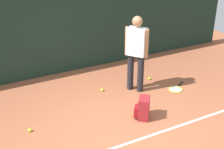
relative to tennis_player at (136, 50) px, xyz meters
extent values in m
plane|color=#9E5638|center=(-1.07, -1.31, -0.97)|extent=(12.00, 12.00, 0.00)
cube|color=#192D23|center=(-1.07, 1.69, 0.35)|extent=(10.00, 0.10, 2.64)
cube|color=white|center=(-1.07, -1.60, -0.96)|extent=(9.00, 0.05, 0.00)
cylinder|color=black|center=(-0.07, 0.10, -0.54)|extent=(0.14, 0.14, 0.85)
cylinder|color=black|center=(0.07, -0.10, -0.54)|extent=(0.14, 0.14, 0.85)
cube|color=white|center=(0.00, 0.00, 0.18)|extent=(0.42, 0.45, 0.60)
sphere|color=#9E704C|center=(0.00, 0.00, 0.62)|extent=(0.22, 0.22, 0.22)
cylinder|color=#9E704C|center=(-0.13, 0.18, 0.17)|extent=(0.09, 0.09, 0.62)
cylinder|color=#9E704C|center=(0.13, -0.18, 0.17)|extent=(0.09, 0.09, 0.62)
cylinder|color=black|center=(1.07, -0.28, -0.95)|extent=(0.27, 0.18, 0.03)
torus|color=gold|center=(0.81, -0.44, -0.95)|extent=(0.44, 0.44, 0.02)
cylinder|color=#B2B2B2|center=(0.81, -0.44, -0.95)|extent=(0.38, 0.38, 0.00)
cube|color=maroon|center=(-0.46, -1.06, -0.75)|extent=(0.34, 0.36, 0.44)
cube|color=maroon|center=(-0.57, -0.97, -0.83)|extent=(0.20, 0.22, 0.20)
sphere|color=#CCE033|center=(0.57, 0.27, -0.93)|extent=(0.07, 0.07, 0.07)
sphere|color=#CCE033|center=(-2.51, -0.48, -0.93)|extent=(0.07, 0.07, 0.07)
sphere|color=#CCE033|center=(-0.69, 0.29, -0.93)|extent=(0.07, 0.07, 0.07)
camera|label=1|loc=(-3.33, -5.22, 2.35)|focal=49.42mm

